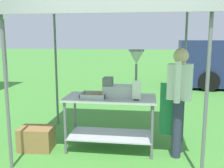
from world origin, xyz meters
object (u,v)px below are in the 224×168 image
at_px(donut_cart, 110,111).
at_px(menu_sign, 137,92).
at_px(donut_fryer, 124,82).
at_px(stall_canopy, 111,7).
at_px(supply_crate, 36,138).
at_px(vendor, 179,96).
at_px(donut_tray, 94,96).

xyz_separation_m(donut_cart, menu_sign, (0.41, -0.17, 0.36)).
distance_m(donut_fryer, menu_sign, 0.30).
height_order(stall_canopy, supply_crate, stall_canopy).
relative_size(stall_canopy, supply_crate, 5.03).
bearing_deg(donut_fryer, stall_canopy, 158.07).
height_order(donut_cart, donut_fryer, donut_fryer).
xyz_separation_m(stall_canopy, vendor, (1.03, -0.14, -1.31)).
distance_m(donut_cart, menu_sign, 0.57).
bearing_deg(vendor, donut_fryer, 175.81).
bearing_deg(stall_canopy, vendor, -7.99).
relative_size(donut_tray, donut_fryer, 0.54).
bearing_deg(donut_cart, menu_sign, -22.90).
xyz_separation_m(menu_sign, vendor, (0.62, 0.13, -0.08)).
relative_size(donut_fryer, menu_sign, 2.48).
xyz_separation_m(stall_canopy, supply_crate, (-1.16, -0.27, -2.03)).
bearing_deg(stall_canopy, donut_cart, -90.00).
relative_size(stall_canopy, vendor, 1.68).
distance_m(vendor, supply_crate, 2.31).
relative_size(donut_cart, supply_crate, 2.60).
bearing_deg(vendor, donut_tray, -178.59).
distance_m(donut_tray, vendor, 1.27).
distance_m(donut_cart, vendor, 1.07).
distance_m(menu_sign, vendor, 0.64).
bearing_deg(donut_cart, donut_tray, -162.04).
relative_size(donut_cart, vendor, 0.87).
bearing_deg(vendor, menu_sign, -168.28).
bearing_deg(stall_canopy, donut_tray, -143.36).
height_order(vendor, supply_crate, vendor).
xyz_separation_m(donut_fryer, vendor, (0.82, -0.06, -0.18)).
bearing_deg(supply_crate, donut_fryer, 7.87).
relative_size(stall_canopy, menu_sign, 9.24).
height_order(stall_canopy, donut_fryer, stall_canopy).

